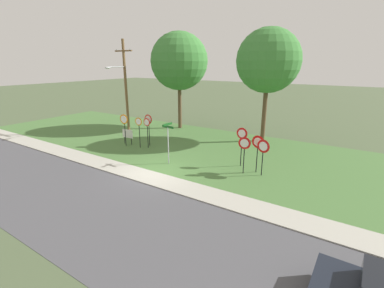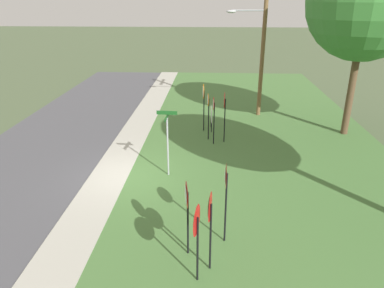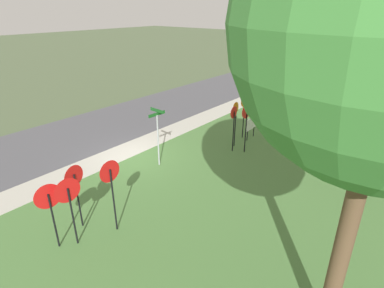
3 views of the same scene
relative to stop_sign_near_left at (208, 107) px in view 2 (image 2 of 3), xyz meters
The scene contains 16 objects.
ground_plane 5.68m from the stop_sign_near_left, 36.58° to the right, with size 160.00×160.00×0.00m, color #4C5B3D.
road_asphalt 9.28m from the stop_sign_near_left, 61.61° to the right, with size 44.00×6.40×0.01m, color #4C4C51.
sidewalk_strip 6.16m from the stop_sign_near_left, 42.82° to the right, with size 44.00×1.60×0.06m, color #ADAA9E.
grass_median 5.44m from the stop_sign_near_left, 32.75° to the left, with size 44.00×12.00×0.04m, color #477038.
stop_sign_near_left is the anchor object (origin of this frame).
stop_sign_near_right 1.35m from the stop_sign_near_left, 168.12° to the right, with size 0.76×0.12×2.59m.
stop_sign_far_left 0.87m from the stop_sign_near_left, 70.04° to the left, with size 0.76×0.10×2.58m.
stop_sign_far_center 0.66m from the stop_sign_near_left, 24.58° to the left, with size 0.61×0.10×2.40m.
yield_sign_near_left 10.02m from the stop_sign_near_left, ahead, with size 0.79×0.17×2.24m.
yield_sign_near_right 8.37m from the stop_sign_near_left, ahead, with size 0.74×0.10×2.58m.
yield_sign_far_left 8.99m from the stop_sign_near_left, ahead, with size 0.74×0.16×2.31m.
yield_sign_far_right 9.57m from the stop_sign_near_left, ahead, with size 0.79×0.13×2.35m.
street_name_post 4.39m from the stop_sign_near_left, 20.88° to the right, with size 0.96×0.82×2.77m.
utility_pole 6.04m from the stop_sign_near_left, 146.22° to the left, with size 2.10×2.34×8.56m.
notice_board 1.75m from the stop_sign_near_left, behind, with size 1.10×0.08×1.25m.
oak_tree_left 8.96m from the stop_sign_near_left, 100.14° to the left, with size 5.58×5.58×9.44m.
Camera 2 is at (13.01, 3.38, 6.90)m, focal length 33.49 mm.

